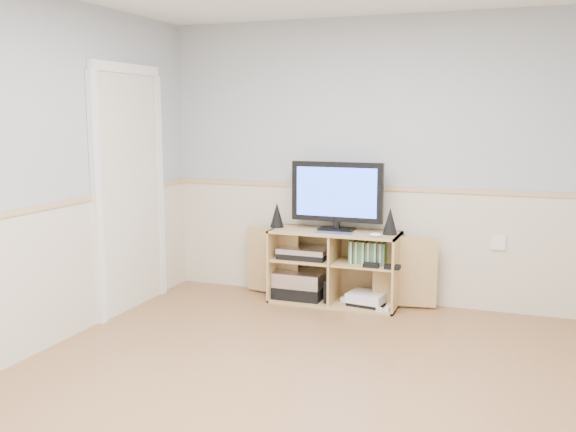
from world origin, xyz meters
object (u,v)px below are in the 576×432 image
at_px(monitor, 337,194).
at_px(keyboard, 333,234).
at_px(media_cabinet, 336,265).
at_px(game_consoles, 366,299).

xyz_separation_m(monitor, keyboard, (0.03, -0.19, -0.32)).
bearing_deg(media_cabinet, game_consoles, -12.49).
bearing_deg(game_consoles, keyboard, -154.48).
distance_m(monitor, keyboard, 0.37).
height_order(media_cabinet, monitor, monitor).
height_order(monitor, keyboard, monitor).
bearing_deg(monitor, game_consoles, -11.73).
bearing_deg(monitor, keyboard, -82.28).
distance_m(keyboard, game_consoles, 0.66).
relative_size(monitor, game_consoles, 1.79).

